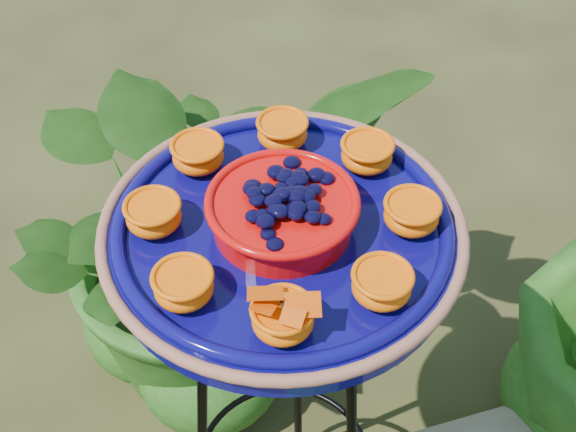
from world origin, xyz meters
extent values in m
torus|color=black|center=(-0.10, 0.10, 0.96)|extent=(0.33, 0.33, 0.02)
cylinder|color=black|center=(-0.14, 0.25, 0.48)|extent=(0.04, 0.09, 0.96)
cylinder|color=#0A0759|center=(-0.10, 0.10, 0.99)|extent=(0.58, 0.58, 0.04)
torus|color=#AE6E4E|center=(-0.10, 0.10, 1.01)|extent=(0.51, 0.51, 0.02)
torus|color=#0A0759|center=(-0.10, 0.10, 1.01)|extent=(0.47, 0.47, 0.02)
cylinder|color=red|center=(-0.10, 0.10, 1.04)|extent=(0.23, 0.23, 0.05)
torus|color=red|center=(-0.10, 0.10, 1.06)|extent=(0.21, 0.21, 0.01)
ellipsoid|color=black|center=(-0.10, 0.10, 1.07)|extent=(0.17, 0.17, 0.03)
ellipsoid|color=#FF6A02|center=(0.06, 0.16, 1.03)|extent=(0.08, 0.08, 0.04)
cylinder|color=#FF9705|center=(0.06, 0.16, 1.05)|extent=(0.07, 0.07, 0.01)
ellipsoid|color=#FF6A02|center=(-0.04, 0.26, 1.03)|extent=(0.08, 0.08, 0.04)
cylinder|color=#FF9705|center=(-0.04, 0.26, 1.05)|extent=(0.07, 0.07, 0.01)
ellipsoid|color=#FF6A02|center=(-0.17, 0.26, 1.03)|extent=(0.08, 0.08, 0.04)
cylinder|color=#FF9705|center=(-0.17, 0.26, 1.05)|extent=(0.07, 0.07, 0.01)
ellipsoid|color=#FF6A02|center=(-0.27, 0.17, 1.03)|extent=(0.08, 0.08, 0.04)
cylinder|color=#FF9705|center=(-0.27, 0.17, 1.05)|extent=(0.07, 0.07, 0.01)
ellipsoid|color=#FF6A02|center=(-0.27, 0.03, 1.03)|extent=(0.08, 0.08, 0.04)
cylinder|color=#FF9705|center=(-0.27, 0.03, 1.05)|extent=(0.07, 0.07, 0.01)
ellipsoid|color=#FF6A02|center=(-0.17, -0.06, 1.03)|extent=(0.08, 0.08, 0.04)
cylinder|color=#FF9705|center=(-0.17, -0.06, 1.05)|extent=(0.07, 0.07, 0.01)
ellipsoid|color=#FF6A02|center=(-0.04, -0.06, 1.03)|extent=(0.08, 0.08, 0.04)
cylinder|color=#FF9705|center=(-0.04, -0.06, 1.05)|extent=(0.07, 0.07, 0.01)
ellipsoid|color=#FF6A02|center=(0.06, 0.03, 1.03)|extent=(0.08, 0.08, 0.04)
cylinder|color=#FF9705|center=(0.06, 0.03, 1.05)|extent=(0.07, 0.07, 0.01)
cylinder|color=black|center=(-0.04, -0.06, 1.06)|extent=(0.02, 0.03, 0.00)
cube|color=#F03A04|center=(-0.06, -0.06, 1.07)|extent=(0.05, 0.05, 0.01)
cube|color=#F03A04|center=(-0.02, -0.06, 1.07)|extent=(0.05, 0.05, 0.01)
imported|color=#234C14|center=(-0.48, 0.51, 0.48)|extent=(1.12, 1.15, 0.97)
camera|label=1|loc=(0.18, -0.61, 1.81)|focal=50.00mm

